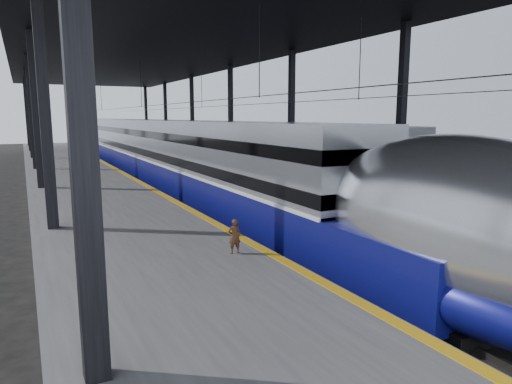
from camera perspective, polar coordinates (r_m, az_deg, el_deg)
ground at (r=13.93m, az=2.59°, el=-10.31°), size 160.00×160.00×0.00m
platform at (r=31.81m, az=-21.36°, el=1.16°), size 6.00×80.00×1.00m
yellow_strip at (r=32.13m, az=-16.44°, el=2.40°), size 0.30×80.00×0.01m
rails at (r=33.58m, az=-7.63°, el=1.40°), size 6.52×80.00×0.16m
canopy at (r=32.79m, az=-12.46°, el=16.91°), size 18.00×75.00×9.47m
tgv_train at (r=35.48m, az=-13.13°, el=4.94°), size 3.13×65.20×4.48m
second_train at (r=42.92m, az=-8.67°, el=5.91°), size 3.12×56.05×4.30m
child at (r=12.47m, az=-2.72°, el=-5.54°), size 0.36×0.25×0.96m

